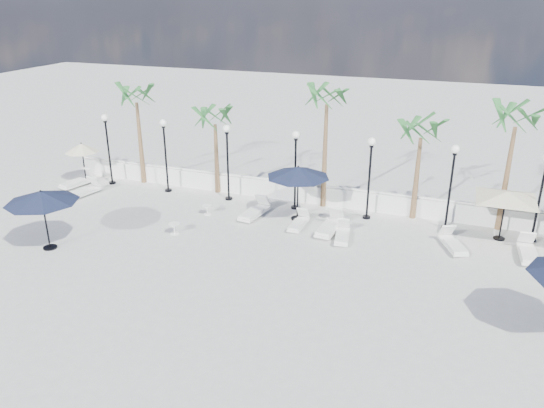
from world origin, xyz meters
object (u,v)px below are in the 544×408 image
(lounger_6, at_px, (453,243))
(lounger_7, at_px, (528,252))
(lounger_0, at_px, (78,181))
(lounger_2, at_px, (254,211))
(parasol_navy_left, at_px, (41,197))
(parasol_navy_mid, at_px, (298,172))
(lounger_1, at_px, (83,191))
(parasol_cream_small, at_px, (82,148))
(lounger_3, at_px, (330,226))
(parasol_cream_sq_a, at_px, (507,192))
(lounger_4, at_px, (342,235))
(lounger_5, at_px, (299,223))

(lounger_6, distance_m, lounger_7, 2.83)
(lounger_0, distance_m, lounger_6, 19.41)
(lounger_2, bearing_deg, lounger_0, -176.21)
(lounger_0, height_order, parasol_navy_left, parasol_navy_left)
(lounger_7, bearing_deg, parasol_navy_mid, 173.89)
(lounger_1, bearing_deg, parasol_navy_mid, 16.92)
(parasol_cream_small, bearing_deg, lounger_0, -89.53)
(lounger_7, relative_size, parasol_navy_mid, 0.69)
(lounger_0, height_order, lounger_3, lounger_3)
(lounger_2, height_order, lounger_6, lounger_2)
(lounger_1, distance_m, parasol_navy_left, 6.37)
(parasol_cream_sq_a, bearing_deg, lounger_1, -174.83)
(parasol_cream_sq_a, distance_m, parasol_cream_small, 21.22)
(lounger_1, xyz_separation_m, parasol_cream_sq_a, (20.01, 1.81, 1.88))
(lounger_6, distance_m, parasol_cream_small, 19.54)
(parasol_navy_mid, relative_size, parasol_cream_small, 1.28)
(lounger_2, distance_m, lounger_4, 4.54)
(parasol_cream_sq_a, bearing_deg, parasol_navy_left, -157.33)
(lounger_0, xyz_separation_m, lounger_2, (10.53, -0.63, 0.00))
(lounger_1, bearing_deg, lounger_4, 10.12)
(parasol_navy_left, xyz_separation_m, parasol_cream_small, (-3.88, 7.24, -0.31))
(lounger_2, relative_size, lounger_7, 1.06)
(lounger_4, bearing_deg, parasol_navy_mid, 140.46)
(lounger_0, bearing_deg, lounger_5, 8.98)
(lounger_4, bearing_deg, lounger_1, 168.69)
(lounger_2, xyz_separation_m, lounger_3, (3.73, -0.47, 0.01))
(lounger_6, relative_size, lounger_7, 0.97)
(lounger_2, xyz_separation_m, lounger_5, (2.31, -0.47, -0.05))
(parasol_cream_small, bearing_deg, lounger_5, -7.80)
(lounger_5, xyz_separation_m, parasol_navy_mid, (-0.33, 0.86, 2.06))
(parasol_navy_left, distance_m, parasol_cream_small, 8.22)
(lounger_5, bearing_deg, lounger_6, 1.68)
(lounger_1, height_order, lounger_3, lounger_3)
(parasol_cream_sq_a, bearing_deg, lounger_7, -55.50)
(parasol_navy_mid, distance_m, parasol_cream_small, 12.55)
(lounger_5, xyz_separation_m, lounger_7, (9.37, 0.32, 0.04))
(lounger_2, height_order, lounger_7, lounger_2)
(lounger_6, xyz_separation_m, lounger_7, (2.82, 0.19, 0.01))
(lounger_6, relative_size, parasol_navy_mid, 0.67)
(lounger_1, bearing_deg, parasol_navy_left, -51.56)
(lounger_3, distance_m, lounger_7, 7.95)
(parasol_navy_left, height_order, parasol_navy_mid, parasol_navy_mid)
(lounger_2, distance_m, parasol_cream_small, 10.74)
(parasol_navy_mid, bearing_deg, lounger_0, 178.88)
(lounger_0, height_order, lounger_1, lounger_0)
(lounger_2, bearing_deg, lounger_7, 6.48)
(lounger_0, height_order, parasol_navy_mid, parasol_navy_mid)
(lounger_6, relative_size, parasol_navy_left, 0.67)
(lounger_2, bearing_deg, lounger_6, 5.03)
(lounger_2, height_order, parasol_navy_left, parasol_navy_left)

